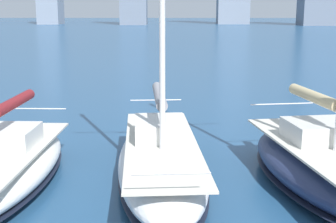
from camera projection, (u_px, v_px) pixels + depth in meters
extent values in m
ellipsoid|color=navy|center=(325.00, 168.00, 12.98)|extent=(4.11, 7.76, 1.25)
ellipsoid|color=black|center=(324.00, 180.00, 13.06)|extent=(4.13, 7.79, 0.10)
cube|color=beige|center=(326.00, 146.00, 12.85)|extent=(3.44, 6.80, 0.06)
cube|color=silver|center=(320.00, 131.00, 13.21)|extent=(2.01, 1.89, 0.55)
cylinder|color=silver|center=(313.00, 101.00, 13.58)|extent=(0.62, 3.08, 0.12)
cylinder|color=#C6B284|center=(313.00, 96.00, 13.55)|extent=(0.78, 2.86, 0.32)
cylinder|color=silver|center=(282.00, 104.00, 15.95)|extent=(2.19, 0.40, 0.04)
ellipsoid|color=white|center=(161.00, 162.00, 13.71)|extent=(3.28, 8.98, 1.11)
ellipsoid|color=black|center=(161.00, 172.00, 13.78)|extent=(3.29, 9.03, 0.10)
cube|color=beige|center=(161.00, 143.00, 13.59)|extent=(2.73, 7.89, 0.06)
cube|color=silver|center=(160.00, 129.00, 14.04)|extent=(1.67, 2.06, 0.55)
cylinder|color=silver|center=(159.00, 99.00, 14.52)|extent=(0.44, 3.69, 0.12)
cylinder|color=gray|center=(159.00, 95.00, 14.49)|extent=(0.62, 3.41, 0.32)
cylinder|color=silver|center=(171.00, 174.00, 9.53)|extent=(1.63, 0.18, 0.04)
cylinder|color=silver|center=(156.00, 100.00, 17.34)|extent=(1.88, 0.20, 0.04)
ellipsoid|color=white|center=(6.00, 170.00, 13.19)|extent=(2.52, 7.57, 1.02)
ellipsoid|color=black|center=(6.00, 179.00, 13.25)|extent=(2.53, 7.61, 0.10)
cube|color=beige|center=(4.00, 152.00, 13.07)|extent=(2.07, 6.66, 0.06)
cube|color=silver|center=(9.00, 137.00, 13.45)|extent=(1.49, 1.67, 0.55)
cylinder|color=silver|center=(14.00, 107.00, 13.84)|extent=(0.14, 3.18, 0.12)
cylinder|color=maroon|center=(14.00, 103.00, 13.81)|extent=(0.34, 2.92, 0.32)
cylinder|color=silver|center=(39.00, 109.00, 16.28)|extent=(1.85, 0.05, 0.04)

